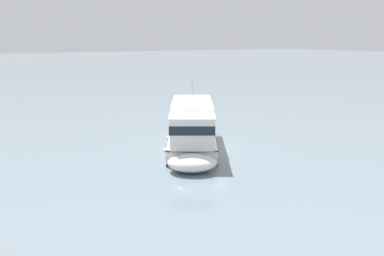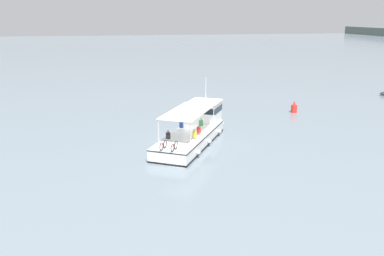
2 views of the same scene
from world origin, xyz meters
TOP-DOWN VIEW (x-y plane):
  - ground_plane at (0.00, 0.00)m, footprint 400.00×400.00m
  - ferry_main at (0.45, 0.70)m, footprint 12.52×9.11m

SIDE VIEW (x-z plane):
  - ground_plane at x=0.00m, z-range 0.00..0.00m
  - ferry_main at x=0.45m, z-range -1.64..3.68m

